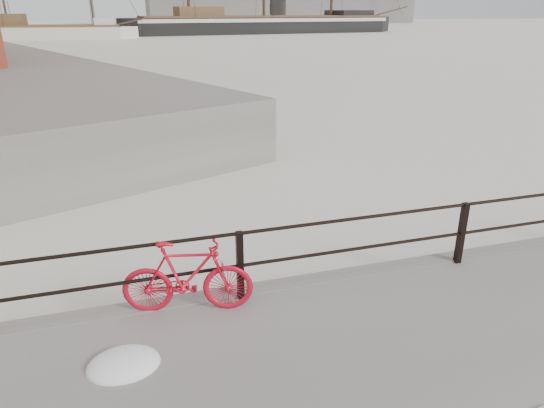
{
  "coord_description": "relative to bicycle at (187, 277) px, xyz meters",
  "views": [
    {
      "loc": [
        -4.75,
        -5.76,
        4.05
      ],
      "look_at": [
        -2.55,
        1.5,
        1.0
      ],
      "focal_mm": 32.0,
      "sensor_mm": 36.0,
      "label": 1
    }
  ],
  "objects": [
    {
      "name": "ground",
      "position": [
        4.22,
        0.25,
        -0.86
      ],
      "size": [
        400.0,
        400.0,
        0.0
      ],
      "primitive_type": "plane",
      "color": "white",
      "rests_on": "ground"
    },
    {
      "name": "guardrail",
      "position": [
        4.22,
        0.1,
        -0.01
      ],
      "size": [
        28.0,
        0.1,
        1.0
      ],
      "primitive_type": null,
      "color": "black",
      "rests_on": "promenade"
    },
    {
      "name": "bicycle",
      "position": [
        0.0,
        0.0,
        0.0
      ],
      "size": [
        1.7,
        0.63,
        1.02
      ],
      "primitive_type": "imported",
      "rotation": [
        0.0,
        0.0,
        -0.23
      ],
      "color": "red",
      "rests_on": "promenade"
    },
    {
      "name": "barque_black",
      "position": [
        25.46,
        85.31,
        -0.86
      ],
      "size": [
        62.32,
        25.52,
        34.31
      ],
      "primitive_type": null,
      "rotation": [
        0.0,
        0.0,
        0.09
      ],
      "color": "black",
      "rests_on": "ground"
    },
    {
      "name": "schooner_mid",
      "position": [
        -9.45,
        75.49,
        -0.86
      ],
      "size": [
        26.53,
        12.88,
        18.81
      ],
      "primitive_type": null,
      "rotation": [
        0.0,
        0.0,
        -0.08
      ],
      "color": "beige",
      "rests_on": "ground"
    },
    {
      "name": "industrial_east",
      "position": [
        82.22,
        150.25,
        6.14
      ],
      "size": [
        20.0,
        16.0,
        14.0
      ],
      "primitive_type": "cube",
      "color": "gray",
      "rests_on": "ground"
    }
  ]
}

